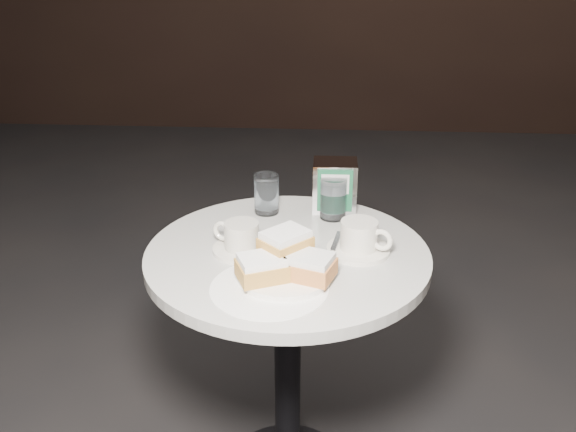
# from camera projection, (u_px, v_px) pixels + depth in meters

# --- Properties ---
(cafe_table) EXTENTS (0.70, 0.70, 0.74)m
(cafe_table) POSITION_uv_depth(u_px,v_px,m) (288.00, 319.00, 1.66)
(cafe_table) COLOR black
(cafe_table) RESTS_ON ground
(sugar_spill) EXTENTS (0.29, 0.29, 0.00)m
(sugar_spill) POSITION_uv_depth(u_px,v_px,m) (269.00, 288.00, 1.41)
(sugar_spill) COLOR white
(sugar_spill) RESTS_ON cafe_table
(beignet_plate) EXTENTS (0.24, 0.23, 0.10)m
(beignet_plate) POSITION_uv_depth(u_px,v_px,m) (285.00, 264.00, 1.43)
(beignet_plate) COLOR white
(beignet_plate) RESTS_ON cafe_table
(coffee_cup_left) EXTENTS (0.19, 0.19, 0.08)m
(coffee_cup_left) POSITION_uv_depth(u_px,v_px,m) (241.00, 239.00, 1.56)
(coffee_cup_left) COLOR silver
(coffee_cup_left) RESTS_ON cafe_table
(coffee_cup_right) EXTENTS (0.21, 0.21, 0.08)m
(coffee_cup_right) POSITION_uv_depth(u_px,v_px,m) (359.00, 239.00, 1.55)
(coffee_cup_right) COLOR white
(coffee_cup_right) RESTS_ON cafe_table
(water_glass_left) EXTENTS (0.07, 0.07, 0.11)m
(water_glass_left) POSITION_uv_depth(u_px,v_px,m) (267.00, 194.00, 1.76)
(water_glass_left) COLOR silver
(water_glass_left) RESTS_ON cafe_table
(water_glass_right) EXTENTS (0.09, 0.09, 0.11)m
(water_glass_right) POSITION_uv_depth(u_px,v_px,m) (333.00, 199.00, 1.73)
(water_glass_right) COLOR silver
(water_glass_right) RESTS_ON cafe_table
(napkin_dispenser) EXTENTS (0.12, 0.10, 0.14)m
(napkin_dispenser) POSITION_uv_depth(u_px,v_px,m) (335.00, 186.00, 1.78)
(napkin_dispenser) COLOR silver
(napkin_dispenser) RESTS_ON cafe_table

